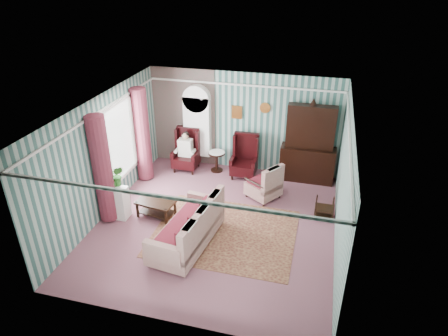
% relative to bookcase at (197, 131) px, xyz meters
% --- Properties ---
extents(floor, '(6.00, 6.00, 0.00)m').
position_rel_bookcase_xyz_m(floor, '(1.35, -2.84, -1.12)').
color(floor, '#824B58').
rests_on(floor, ground).
extents(room_shell, '(5.53, 6.02, 2.91)m').
position_rel_bookcase_xyz_m(room_shell, '(0.73, -2.66, 0.89)').
color(room_shell, '#39685F').
rests_on(room_shell, ground).
extents(bookcase, '(0.80, 0.28, 2.24)m').
position_rel_bookcase_xyz_m(bookcase, '(0.00, 0.00, 0.00)').
color(bookcase, white).
rests_on(bookcase, floor).
extents(dresser_hutch, '(1.50, 0.56, 2.36)m').
position_rel_bookcase_xyz_m(dresser_hutch, '(3.25, -0.12, 0.06)').
color(dresser_hutch, black).
rests_on(dresser_hutch, floor).
extents(wingback_left, '(0.76, 0.80, 1.25)m').
position_rel_bookcase_xyz_m(wingback_left, '(-0.25, -0.39, -0.50)').
color(wingback_left, black).
rests_on(wingback_left, floor).
extents(wingback_right, '(0.76, 0.80, 1.25)m').
position_rel_bookcase_xyz_m(wingback_right, '(1.50, -0.39, -0.50)').
color(wingback_right, black).
rests_on(wingback_right, floor).
extents(seated_woman, '(0.44, 0.40, 1.18)m').
position_rel_bookcase_xyz_m(seated_woman, '(-0.25, -0.39, -0.53)').
color(seated_woman, silver).
rests_on(seated_woman, floor).
extents(round_side_table, '(0.50, 0.50, 0.60)m').
position_rel_bookcase_xyz_m(round_side_table, '(0.65, -0.24, -0.82)').
color(round_side_table, black).
rests_on(round_side_table, floor).
extents(nest_table, '(0.45, 0.38, 0.54)m').
position_rel_bookcase_xyz_m(nest_table, '(3.82, -1.94, -0.85)').
color(nest_table, black).
rests_on(nest_table, floor).
extents(plant_stand, '(0.55, 0.35, 0.80)m').
position_rel_bookcase_xyz_m(plant_stand, '(-1.05, -3.14, -0.72)').
color(plant_stand, silver).
rests_on(plant_stand, floor).
extents(rug, '(3.20, 2.60, 0.01)m').
position_rel_bookcase_xyz_m(rug, '(1.65, -3.14, -1.11)').
color(rug, '#451E17').
rests_on(rug, floor).
extents(sofa, '(1.16, 2.22, 1.07)m').
position_rel_bookcase_xyz_m(sofa, '(0.95, -3.75, -0.58)').
color(sofa, beige).
rests_on(sofa, floor).
extents(floral_armchair, '(1.09, 1.10, 1.06)m').
position_rel_bookcase_xyz_m(floral_armchair, '(2.23, -1.37, -0.59)').
color(floral_armchair, beige).
rests_on(floral_armchair, floor).
extents(coffee_table, '(0.98, 0.67, 0.43)m').
position_rel_bookcase_xyz_m(coffee_table, '(-0.14, -2.90, -0.91)').
color(coffee_table, black).
rests_on(coffee_table, floor).
extents(potted_plant_a, '(0.47, 0.45, 0.41)m').
position_rel_bookcase_xyz_m(potted_plant_a, '(-1.09, -3.23, -0.11)').
color(potted_plant_a, '#19511D').
rests_on(potted_plant_a, plant_stand).
extents(potted_plant_b, '(0.33, 0.28, 0.53)m').
position_rel_bookcase_xyz_m(potted_plant_b, '(-1.01, -3.00, -0.06)').
color(potted_plant_b, '#244A17').
rests_on(potted_plant_b, plant_stand).
extents(potted_plant_c, '(0.30, 0.30, 0.41)m').
position_rel_bookcase_xyz_m(potted_plant_c, '(-1.13, -3.10, -0.11)').
color(potted_plant_c, '#1D4A17').
rests_on(potted_plant_c, plant_stand).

